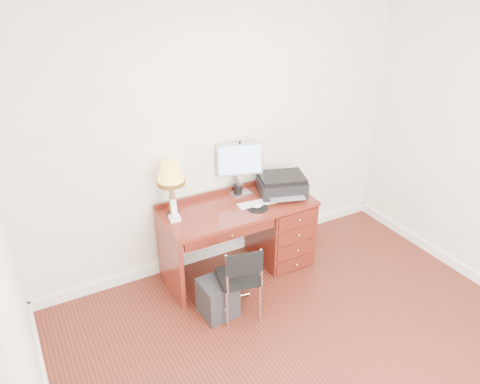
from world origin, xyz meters
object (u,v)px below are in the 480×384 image
desk (265,227)px  phone (174,214)px  equipment_box (218,298)px  leg_lamp (171,177)px  chair (242,275)px  monitor (239,162)px  printer (282,185)px

desk → phone: (-0.96, 0.03, 0.40)m
equipment_box → desk: bearing=28.5°
leg_lamp → chair: leg_lamp is taller
monitor → desk: bearing=-34.0°
printer → equipment_box: 1.31m
equipment_box → leg_lamp: bearing=97.6°
monitor → equipment_box: 1.33m
desk → equipment_box: bearing=-147.8°
printer → equipment_box: size_ratio=1.57×
printer → chair: 1.12m
leg_lamp → desk: bearing=-8.8°
chair → equipment_box: chair is taller
desk → monitor: monitor is taller
monitor → chair: size_ratio=0.71×
chair → equipment_box: size_ratio=2.15×
monitor → leg_lamp: bearing=-154.8°
equipment_box → phone: bearing=102.8°
printer → monitor: bearing=166.3°
printer → phone: same height
monitor → equipment_box: monitor is taller
desk → phone: phone is taller
printer → leg_lamp: leg_lamp is taller
monitor → leg_lamp: size_ratio=1.01×
leg_lamp → chair: size_ratio=0.70×
monitor → phone: bearing=-147.1°
monitor → printer: 0.49m
chair → equipment_box: bearing=154.3°
printer → phone: bearing=-163.3°
chair → leg_lamp: bearing=123.4°
desk → phone: bearing=178.1°
desk → equipment_box: desk is taller
monitor → chair: (-0.45, -0.88, -0.63)m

